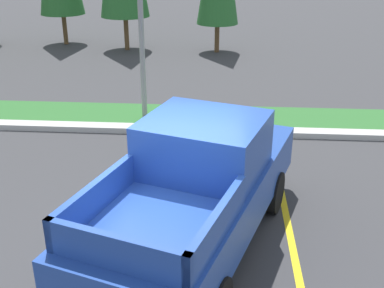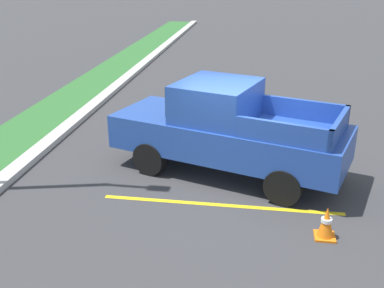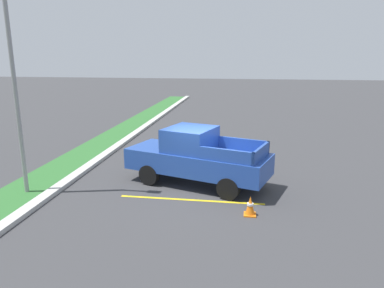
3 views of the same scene
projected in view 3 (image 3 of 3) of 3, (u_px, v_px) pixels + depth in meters
name	position (u px, v px, depth m)	size (l,w,h in m)	color
ground_plane	(201.00, 189.00, 12.84)	(120.00, 120.00, 0.00)	#38383A
parking_line_near	(191.00, 200.00, 11.90)	(0.12, 4.80, 0.01)	yellow
parking_line_far	(202.00, 171.00, 14.87)	(0.12, 4.80, 0.01)	yellow
curb_strip	(69.00, 180.00, 13.54)	(56.00, 0.40, 0.15)	#B2B2AD
grass_median	(42.00, 180.00, 13.71)	(56.00, 1.80, 0.06)	#2D662D
pickup_truck_main	(196.00, 157.00, 13.15)	(3.44, 5.55, 2.10)	black
street_light	(17.00, 67.00, 11.44)	(0.24, 1.49, 7.43)	gray
traffic_cone	(250.00, 206.00, 10.71)	(0.36, 0.36, 0.60)	orange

